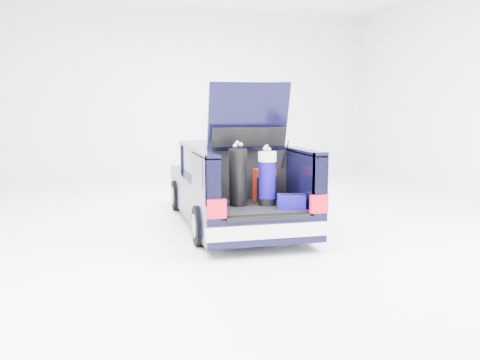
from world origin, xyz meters
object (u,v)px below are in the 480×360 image
object	(u,v)px
car	(232,186)
blue_golf_bag	(267,178)
red_suitcase	(265,185)
blue_duffel	(291,201)
black_golf_bag	(238,177)

from	to	relation	value
car	blue_golf_bag	bearing A→B (deg)	-83.05
car	red_suitcase	bearing A→B (deg)	-77.82
red_suitcase	car	bearing A→B (deg)	97.37
blue_golf_bag	red_suitcase	bearing A→B (deg)	65.09
car	blue_duffel	xyz separation A→B (m)	(0.47, -1.87, 0.03)
red_suitcase	blue_golf_bag	size ratio (longest dim) A/B	0.58
blue_duffel	black_golf_bag	bearing A→B (deg)	170.58
blue_duffel	red_suitcase	bearing A→B (deg)	123.30
car	blue_golf_bag	xyz separation A→B (m)	(0.19, -1.55, 0.35)
red_suitcase	blue_duffel	xyz separation A→B (m)	(0.21, -0.67, -0.16)
red_suitcase	blue_golf_bag	bearing A→B (deg)	-105.79
car	black_golf_bag	distance (m)	1.59
blue_golf_bag	black_golf_bag	bearing A→B (deg)	162.68
red_suitcase	black_golf_bag	distance (m)	0.64
black_golf_bag	blue_duffel	xyz separation A→B (m)	(0.73, -0.35, -0.34)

